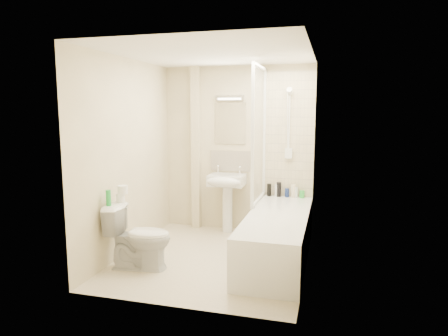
# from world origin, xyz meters

# --- Properties ---
(floor) EXTENTS (2.50, 2.50, 0.00)m
(floor) POSITION_xyz_m (0.00, 0.00, 0.00)
(floor) COLOR beige
(floor) RESTS_ON ground
(wall_back) EXTENTS (2.20, 0.02, 2.40)m
(wall_back) POSITION_xyz_m (0.00, 1.25, 1.20)
(wall_back) COLOR beige
(wall_back) RESTS_ON ground
(wall_left) EXTENTS (0.02, 2.50, 2.40)m
(wall_left) POSITION_xyz_m (-1.10, 0.00, 1.20)
(wall_left) COLOR beige
(wall_left) RESTS_ON ground
(wall_right) EXTENTS (0.02, 2.50, 2.40)m
(wall_right) POSITION_xyz_m (1.10, 0.00, 1.20)
(wall_right) COLOR beige
(wall_right) RESTS_ON ground
(ceiling) EXTENTS (2.20, 2.50, 0.02)m
(ceiling) POSITION_xyz_m (0.00, 0.00, 2.40)
(ceiling) COLOR white
(ceiling) RESTS_ON wall_back
(tile_back) EXTENTS (0.70, 0.01, 1.75)m
(tile_back) POSITION_xyz_m (0.75, 1.24, 1.42)
(tile_back) COLOR beige
(tile_back) RESTS_ON wall_back
(tile_right) EXTENTS (0.01, 2.10, 1.75)m
(tile_right) POSITION_xyz_m (1.09, 0.18, 1.42)
(tile_right) COLOR beige
(tile_right) RESTS_ON wall_right
(pipe_boxing) EXTENTS (0.12, 0.12, 2.40)m
(pipe_boxing) POSITION_xyz_m (-0.62, 1.19, 1.20)
(pipe_boxing) COLOR beige
(pipe_boxing) RESTS_ON ground
(splashback) EXTENTS (0.60, 0.02, 0.30)m
(splashback) POSITION_xyz_m (-0.11, 1.24, 1.03)
(splashback) COLOR beige
(splashback) RESTS_ON wall_back
(mirror) EXTENTS (0.46, 0.01, 0.60)m
(mirror) POSITION_xyz_m (-0.11, 1.24, 1.58)
(mirror) COLOR white
(mirror) RESTS_ON wall_back
(strip_light) EXTENTS (0.42, 0.07, 0.07)m
(strip_light) POSITION_xyz_m (-0.11, 1.22, 1.95)
(strip_light) COLOR silver
(strip_light) RESTS_ON wall_back
(bathtub) EXTENTS (0.70, 2.10, 0.55)m
(bathtub) POSITION_xyz_m (0.75, 0.18, 0.29)
(bathtub) COLOR white
(bathtub) RESTS_ON ground
(shower_screen) EXTENTS (0.04, 0.92, 1.80)m
(shower_screen) POSITION_xyz_m (0.40, 0.80, 1.45)
(shower_screen) COLOR white
(shower_screen) RESTS_ON bathtub
(shower_fixture) EXTENTS (0.10, 0.16, 0.99)m
(shower_fixture) POSITION_xyz_m (0.75, 1.19, 1.55)
(shower_fixture) COLOR white
(shower_fixture) RESTS_ON wall_back
(pedestal_sink) EXTENTS (0.50, 0.47, 0.97)m
(pedestal_sink) POSITION_xyz_m (-0.11, 1.01, 0.68)
(pedestal_sink) COLOR white
(pedestal_sink) RESTS_ON ground
(bottle_black_a) EXTENTS (0.06, 0.06, 0.18)m
(bottle_black_a) POSITION_xyz_m (0.49, 1.16, 0.64)
(bottle_black_a) COLOR black
(bottle_black_a) RESTS_ON bathtub
(bottle_white_a) EXTENTS (0.05, 0.05, 0.17)m
(bottle_white_a) POSITION_xyz_m (0.59, 1.16, 0.64)
(bottle_white_a) COLOR white
(bottle_white_a) RESTS_ON bathtub
(bottle_black_b) EXTENTS (0.06, 0.06, 0.21)m
(bottle_black_b) POSITION_xyz_m (0.63, 1.16, 0.65)
(bottle_black_b) COLOR black
(bottle_black_b) RESTS_ON bathtub
(bottle_blue) EXTENTS (0.06, 0.06, 0.13)m
(bottle_blue) POSITION_xyz_m (0.75, 1.16, 0.61)
(bottle_blue) COLOR navy
(bottle_blue) RESTS_ON bathtub
(bottle_cream) EXTENTS (0.06, 0.06, 0.18)m
(bottle_cream) POSITION_xyz_m (0.83, 1.16, 0.64)
(bottle_cream) COLOR beige
(bottle_cream) RESTS_ON bathtub
(bottle_white_b) EXTENTS (0.05, 0.05, 0.15)m
(bottle_white_b) POSITION_xyz_m (0.88, 1.16, 0.62)
(bottle_white_b) COLOR silver
(bottle_white_b) RESTS_ON bathtub
(bottle_green) EXTENTS (0.07, 0.07, 0.10)m
(bottle_green) POSITION_xyz_m (0.96, 1.16, 0.60)
(bottle_green) COLOR green
(bottle_green) RESTS_ON bathtub
(toilet) EXTENTS (0.58, 0.81, 0.73)m
(toilet) POSITION_xyz_m (-0.72, -0.50, 0.36)
(toilet) COLOR white
(toilet) RESTS_ON ground
(toilet_roll_lower) EXTENTS (0.10, 0.10, 0.10)m
(toilet_roll_lower) POSITION_xyz_m (-0.98, -0.43, 0.78)
(toilet_roll_lower) COLOR white
(toilet_roll_lower) RESTS_ON toilet
(toilet_roll_upper) EXTENTS (0.11, 0.11, 0.09)m
(toilet_roll_upper) POSITION_xyz_m (-0.95, -0.41, 0.87)
(toilet_roll_upper) COLOR white
(toilet_roll_upper) RESTS_ON toilet_roll_lower
(green_bottle) EXTENTS (0.05, 0.05, 0.18)m
(green_bottle) POSITION_xyz_m (-1.02, -0.61, 0.82)
(green_bottle) COLOR green
(green_bottle) RESTS_ON toilet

